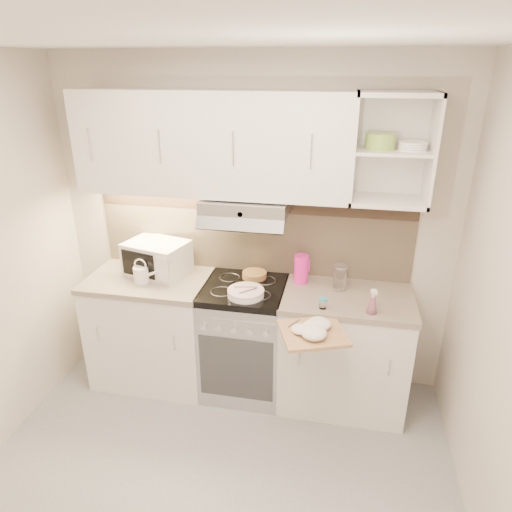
{
  "coord_description": "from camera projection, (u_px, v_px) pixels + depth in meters",
  "views": [
    {
      "loc": [
        0.67,
        -1.82,
        2.4
      ],
      "look_at": [
        0.12,
        0.95,
        1.21
      ],
      "focal_mm": 32.0,
      "sensor_mm": 36.0,
      "label": 1
    }
  ],
  "objects": [
    {
      "name": "ground",
      "position": [
        205.0,
        504.0,
        2.69
      ],
      "size": [
        3.0,
        3.0,
        0.0
      ],
      "primitive_type": "plane",
      "color": "#9A9A9C",
      "rests_on": "ground"
    },
    {
      "name": "room_shell",
      "position": [
        213.0,
        224.0,
        2.39
      ],
      "size": [
        3.04,
        2.84,
        2.52
      ],
      "color": "beige",
      "rests_on": "ground"
    },
    {
      "name": "base_cabinet_left",
      "position": [
        154.0,
        330.0,
        3.66
      ],
      "size": [
        0.9,
        0.6,
        0.86
      ],
      "primitive_type": "cube",
      "color": "white",
      "rests_on": "ground"
    },
    {
      "name": "worktop_left",
      "position": [
        148.0,
        280.0,
        3.48
      ],
      "size": [
        0.92,
        0.62,
        0.04
      ],
      "primitive_type": "cube",
      "color": "gray",
      "rests_on": "base_cabinet_left"
    },
    {
      "name": "base_cabinet_right",
      "position": [
        343.0,
        351.0,
        3.39
      ],
      "size": [
        0.9,
        0.6,
        0.86
      ],
      "primitive_type": "cube",
      "color": "white",
      "rests_on": "ground"
    },
    {
      "name": "worktop_right",
      "position": [
        348.0,
        298.0,
        3.21
      ],
      "size": [
        0.92,
        0.62,
        0.04
      ],
      "primitive_type": "cube",
      "color": "gray",
      "rests_on": "base_cabinet_right"
    },
    {
      "name": "electric_range",
      "position": [
        245.0,
        338.0,
        3.51
      ],
      "size": [
        0.6,
        0.6,
        0.9
      ],
      "color": "#B7B7BC",
      "rests_on": "ground"
    },
    {
      "name": "microwave",
      "position": [
        157.0,
        258.0,
        3.51
      ],
      "size": [
        0.52,
        0.43,
        0.25
      ],
      "rotation": [
        0.0,
        0.0,
        -0.25
      ],
      "color": "silver",
      "rests_on": "worktop_left"
    },
    {
      "name": "watering_can",
      "position": [
        142.0,
        274.0,
        3.38
      ],
      "size": [
        0.22,
        0.11,
        0.19
      ],
      "rotation": [
        0.0,
        0.0,
        -0.06
      ],
      "color": "white",
      "rests_on": "worktop_left"
    },
    {
      "name": "plate_stack",
      "position": [
        246.0,
        293.0,
        3.19
      ],
      "size": [
        0.26,
        0.26,
        0.05
      ],
      "rotation": [
        0.0,
        0.0,
        0.34
      ],
      "color": "white",
      "rests_on": "electric_range"
    },
    {
      "name": "bread_loaf",
      "position": [
        254.0,
        275.0,
        3.47
      ],
      "size": [
        0.18,
        0.18,
        0.05
      ],
      "primitive_type": "cylinder",
      "color": "#9D7E41",
      "rests_on": "electric_range"
    },
    {
      "name": "pink_pitcher",
      "position": [
        301.0,
        269.0,
        3.36
      ],
      "size": [
        0.12,
        0.11,
        0.21
      ],
      "rotation": [
        0.0,
        0.0,
        0.27
      ],
      "color": "#F420A3",
      "rests_on": "worktop_right"
    },
    {
      "name": "glass_jar",
      "position": [
        340.0,
        277.0,
        3.26
      ],
      "size": [
        0.1,
        0.1,
        0.19
      ],
      "rotation": [
        0.0,
        0.0,
        -0.14
      ],
      "color": "silver",
      "rests_on": "worktop_right"
    },
    {
      "name": "spice_jar",
      "position": [
        323.0,
        303.0,
        3.02
      ],
      "size": [
        0.05,
        0.05,
        0.08
      ],
      "rotation": [
        0.0,
        0.0,
        -0.1
      ],
      "color": "silver",
      "rests_on": "worktop_right"
    },
    {
      "name": "spray_bottle",
      "position": [
        372.0,
        303.0,
        2.95
      ],
      "size": [
        0.07,
        0.07,
        0.19
      ],
      "rotation": [
        0.0,
        0.0,
        0.13
      ],
      "color": "pink",
      "rests_on": "worktop_right"
    },
    {
      "name": "cutting_board",
      "position": [
        313.0,
        333.0,
        2.81
      ],
      "size": [
        0.48,
        0.46,
        0.02
      ],
      "primitive_type": "cube",
      "rotation": [
        0.0,
        0.0,
        0.35
      ],
      "color": "tan",
      "rests_on": "base_cabinet_right"
    },
    {
      "name": "dish_towel",
      "position": [
        315.0,
        326.0,
        2.79
      ],
      "size": [
        0.35,
        0.32,
        0.08
      ],
      "primitive_type": null,
      "rotation": [
        0.0,
        0.0,
        -0.32
      ],
      "color": "white",
      "rests_on": "cutting_board"
    }
  ]
}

